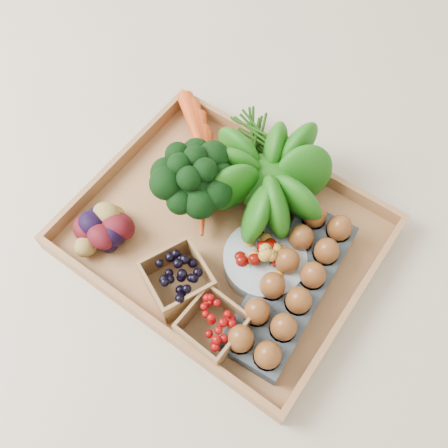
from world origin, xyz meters
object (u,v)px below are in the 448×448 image
Objects in this scene: cherry_bowl at (264,261)px; egg_carton at (291,287)px; tray at (224,237)px; broccoli at (195,192)px.

cherry_bowl is 0.47× the size of egg_carton.
broccoli is at bearing 168.52° from tray.
egg_carton is (0.07, -0.01, -0.00)m from cherry_bowl.
tray is at bearing -11.48° from broccoli.
broccoli is 0.47× the size of egg_carton.
egg_carton reaches higher than tray.
broccoli is 1.00× the size of cherry_bowl.
tray is 3.59× the size of cherry_bowl.
tray is 3.59× the size of broccoli.
cherry_bowl reaches higher than tray.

